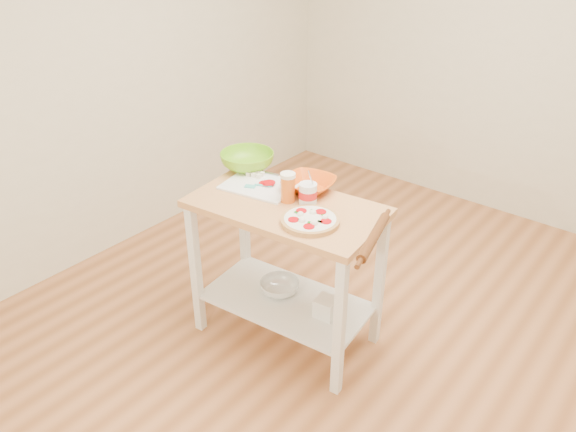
% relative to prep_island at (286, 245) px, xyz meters
% --- Properties ---
extents(room_shell, '(4.04, 4.54, 2.74)m').
position_rel_prep_island_xyz_m(room_shell, '(0.33, 0.13, 0.71)').
color(room_shell, '#B67143').
rests_on(room_shell, ground).
extents(prep_island, '(1.10, 0.68, 0.90)m').
position_rel_prep_island_xyz_m(prep_island, '(0.00, 0.00, 0.00)').
color(prep_island, tan).
rests_on(prep_island, ground).
extents(pizza, '(0.30, 0.30, 0.05)m').
position_rel_prep_island_xyz_m(pizza, '(0.22, -0.08, 0.27)').
color(pizza, tan).
rests_on(pizza, prep_island).
extents(cutting_board, '(0.45, 0.37, 0.04)m').
position_rel_prep_island_xyz_m(cutting_board, '(-0.25, 0.08, 0.27)').
color(cutting_board, white).
rests_on(cutting_board, prep_island).
extents(spatula, '(0.13, 0.11, 0.01)m').
position_rel_prep_island_xyz_m(spatula, '(-0.25, 0.05, 0.27)').
color(spatula, '#48C1BB').
rests_on(spatula, cutting_board).
extents(knife, '(0.27, 0.09, 0.01)m').
position_rel_prep_island_xyz_m(knife, '(-0.41, 0.18, 0.28)').
color(knife, silver).
rests_on(knife, cutting_board).
extents(orange_bowl, '(0.33, 0.33, 0.07)m').
position_rel_prep_island_xyz_m(orange_bowl, '(-0.01, 0.21, 0.29)').
color(orange_bowl, '#DC510D').
rests_on(orange_bowl, prep_island).
extents(green_bowl, '(0.43, 0.43, 0.10)m').
position_rel_prep_island_xyz_m(green_bowl, '(-0.48, 0.21, 0.31)').
color(green_bowl, '#6FB619').
rests_on(green_bowl, prep_island).
extents(beer_pint, '(0.08, 0.08, 0.16)m').
position_rel_prep_island_xyz_m(beer_pint, '(-0.02, 0.04, 0.34)').
color(beer_pint, orange).
rests_on(beer_pint, prep_island).
extents(yogurt_tub, '(0.10, 0.10, 0.21)m').
position_rel_prep_island_xyz_m(yogurt_tub, '(0.08, 0.08, 0.32)').
color(yogurt_tub, white).
rests_on(yogurt_tub, prep_island).
extents(rolling_pin, '(0.16, 0.42, 0.05)m').
position_rel_prep_island_xyz_m(rolling_pin, '(0.56, -0.03, 0.28)').
color(rolling_pin, brown).
rests_on(rolling_pin, prep_island).
extents(shelf_glass_bowl, '(0.26, 0.26, 0.07)m').
position_rel_prep_island_xyz_m(shelf_glass_bowl, '(-0.08, 0.03, -0.34)').
color(shelf_glass_bowl, silver).
rests_on(shelf_glass_bowl, prep_island).
extents(shelf_bin, '(0.13, 0.13, 0.11)m').
position_rel_prep_island_xyz_m(shelf_bin, '(0.27, 0.03, -0.32)').
color(shelf_bin, white).
rests_on(shelf_bin, prep_island).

